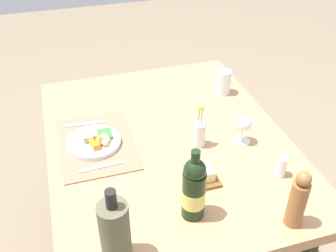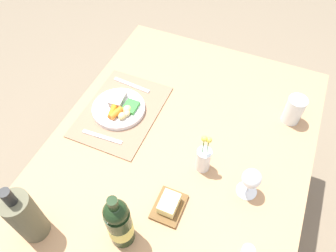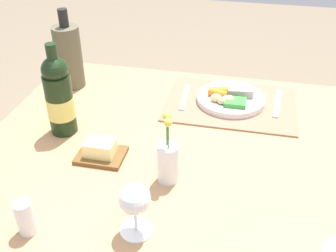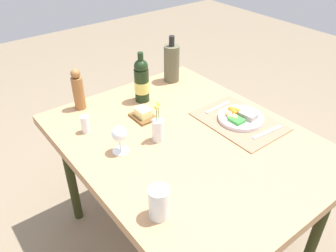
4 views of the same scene
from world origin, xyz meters
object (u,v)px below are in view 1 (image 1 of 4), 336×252
salt_shaker (281,166)px  wine_bottle (194,189)px  butter_dish (204,174)px  water_tumbler (223,83)px  knife (101,167)px  cooler_bottle (115,232)px  fork (85,124)px  dining_table (168,151)px  wine_glass (243,125)px  dinner_plate (94,141)px  flower_vase (199,133)px  pepper_mill (298,200)px

salt_shaker → wine_bottle: bearing=-77.2°
butter_dish → wine_bottle: wine_bottle is taller
butter_dish → water_tumbler: 0.65m
knife → cooler_bottle: (0.42, -0.01, 0.11)m
fork → dining_table: bearing=62.6°
fork → wine_bottle: wine_bottle is taller
fork → cooler_bottle: size_ratio=0.66×
salt_shaker → wine_glass: bearing=-167.4°
butter_dish → dining_table: bearing=-167.1°
salt_shaker → wine_bottle: size_ratio=0.31×
dinner_plate → knife: dinner_plate is taller
wine_bottle → fork: bearing=-155.4°
flower_vase → fork: bearing=-122.2°
water_tumbler → cooler_bottle: bearing=-40.6°
knife → butter_dish: bearing=62.3°
water_tumbler → cooler_bottle: 1.07m
wine_bottle → pepper_mill: wine_bottle is taller
dining_table → water_tumbler: bearing=127.6°
dining_table → salt_shaker: 0.50m
water_tumbler → knife: bearing=-59.9°
pepper_mill → knife: bearing=-128.4°
butter_dish → fork: bearing=-140.9°
dining_table → wine_bottle: 0.46m
dinner_plate → salt_shaker: bearing=59.3°
dining_table → cooler_bottle: cooler_bottle is taller
dinner_plate → fork: size_ratio=1.23×
fork → dinner_plate: bearing=12.5°
dinner_plate → butter_dish: bearing=48.7°
pepper_mill → dinner_plate: bearing=-136.6°
fork → wine_bottle: 0.70m
butter_dish → flower_vase: flower_vase is taller
fork → knife: (0.31, 0.02, 0.00)m
dinner_plate → water_tumbler: 0.73m
fork → water_tumbler: bearing=101.9°
knife → pepper_mill: bearing=48.7°
dinner_plate → cooler_bottle: (0.57, -0.01, 0.09)m
butter_dish → water_tumbler: bearing=150.7°
flower_vase → dining_table: bearing=-122.2°
butter_dish → wine_glass: size_ratio=1.00×
dinner_plate → butter_dish: (0.32, 0.37, -0.00)m
knife → wine_bottle: bearing=36.6°
wine_glass → butter_dish: bearing=-54.5°
wine_bottle → butter_dish: bearing=146.8°
wine_glass → wine_bottle: (0.32, -0.33, 0.03)m
wine_bottle → water_tumbler: bearing=149.8°
wine_glass → wine_bottle: size_ratio=0.47×
dining_table → cooler_bottle: size_ratio=4.57×
butter_dish → wine_bottle: (0.15, -0.10, 0.10)m
fork → salt_shaker: 0.87m
fork → cooler_bottle: 0.73m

